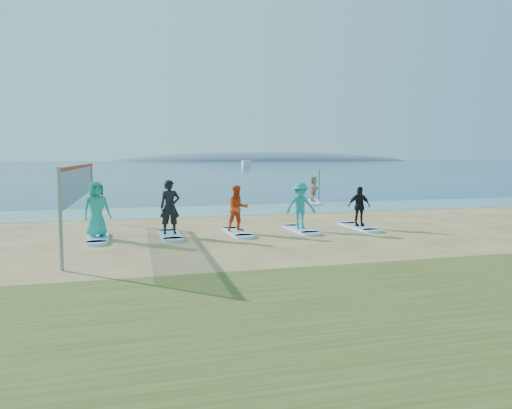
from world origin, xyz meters
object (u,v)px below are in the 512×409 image
object	(u,v)px
surfboard_2	(238,232)
student_3	(301,205)
paddleboarder	(314,189)
student_4	(359,206)
surfboard_4	(359,227)
student_2	(238,208)
student_1	(170,207)
boat_offshore_b	(246,167)
paddleboard	(313,202)
surfboard_1	(170,235)
volleyball_net	(80,183)
surfboard_0	(98,238)
student_0	(97,209)
surfboard_3	(300,229)

from	to	relation	value
surfboard_2	student_3	bearing A→B (deg)	0.00
paddleboarder	student_4	xyz separation A→B (m)	(-2.28, -10.02, -0.01)
paddleboarder	surfboard_4	bearing A→B (deg)	-178.48
student_2	student_3	xyz separation A→B (m)	(2.40, 0.00, 0.03)
student_1	surfboard_2	size ratio (longest dim) A/B	0.85
student_2	paddleboarder	bearing A→B (deg)	52.04
boat_offshore_b	surfboard_2	size ratio (longest dim) A/B	2.86
paddleboard	surfboard_1	bearing A→B (deg)	-114.40
volleyball_net	surfboard_4	xyz separation A→B (m)	(10.10, 0.07, -1.86)
surfboard_1	surfboard_2	bearing A→B (deg)	0.00
surfboard_2	surfboard_1	bearing A→B (deg)	180.00
surfboard_0	student_0	bearing A→B (deg)	0.00
boat_offshore_b	student_4	world-z (taller)	student_4
boat_offshore_b	surfboard_0	bearing A→B (deg)	-97.21
student_0	student_2	size ratio (longest dim) A/B	1.13
student_0	student_4	xyz separation A→B (m)	(9.61, 0.00, -0.17)
student_1	student_4	bearing A→B (deg)	-1.33
surfboard_1	surfboard_2	size ratio (longest dim) A/B	1.00
paddleboard	student_0	world-z (taller)	student_0
paddleboarder	student_4	bearing A→B (deg)	-178.48
boat_offshore_b	student_4	size ratio (longest dim) A/B	4.15
paddleboard	boat_offshore_b	bearing A→B (deg)	96.36
boat_offshore_b	surfboard_1	xyz separation A→B (m)	(-32.53, -112.69, 0.04)
surfboard_1	student_2	distance (m)	2.55
volleyball_net	student_0	distance (m)	1.02
surfboard_4	student_4	distance (m)	0.80
paddleboarder	student_4	world-z (taller)	student_4
volleyball_net	paddleboard	world-z (taller)	volleyball_net
surfboard_0	student_2	size ratio (longest dim) A/B	1.35
volleyball_net	boat_offshore_b	distance (m)	118.21
boat_offshore_b	student_0	size ratio (longest dim) A/B	3.40
surfboard_0	student_4	bearing A→B (deg)	0.00
student_4	surfboard_2	bearing A→B (deg)	-174.06
student_2	surfboard_3	xyz separation A→B (m)	(2.40, 0.00, -0.86)
volleyball_net	paddleboarder	world-z (taller)	volleyball_net
surfboard_2	student_2	size ratio (longest dim) A/B	1.35
student_2	student_4	world-z (taller)	student_2
paddleboarder	student_1	xyz separation A→B (m)	(-9.48, -10.02, 0.17)
boat_offshore_b	surfboard_3	world-z (taller)	boat_offshore_b
paddleboarder	surfboard_0	xyz separation A→B (m)	(-11.89, -10.02, -0.81)
surfboard_1	student_1	bearing A→B (deg)	0.00
surfboard_0	boat_offshore_b	bearing A→B (deg)	72.78
surfboard_2	student_4	distance (m)	4.87
paddleboard	student_2	distance (m)	12.30
paddleboarder	surfboard_0	bearing A→B (deg)	144.47
volleyball_net	surfboard_1	world-z (taller)	volleyball_net
surfboard_2	surfboard_3	distance (m)	2.40
surfboard_0	surfboard_2	bearing A→B (deg)	0.00
volleyball_net	surfboard_0	xyz separation A→B (m)	(0.49, 0.07, -1.86)
paddleboard	volleyball_net	bearing A→B (deg)	-121.79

